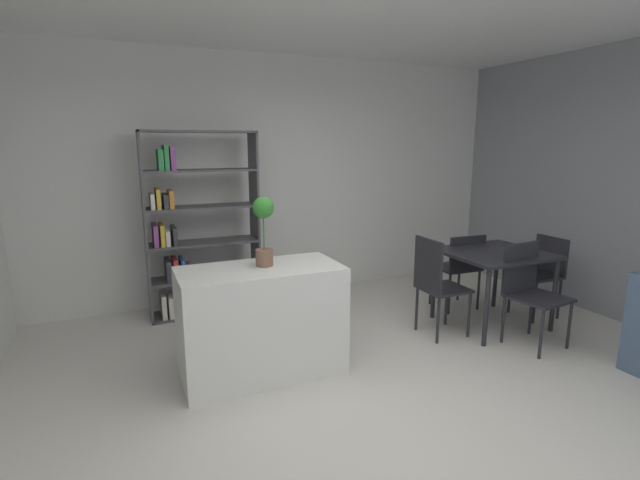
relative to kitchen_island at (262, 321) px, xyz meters
The scene contains 10 objects.
ground_plane 1.07m from the kitchen_island, 56.29° to the right, with size 8.97×8.97×0.00m, color beige.
back_partition 2.26m from the kitchen_island, 74.54° to the left, with size 6.53×0.06×2.83m, color silver.
kitchen_island is the anchor object (origin of this frame).
potted_plant_on_island 0.77m from the kitchen_island, 40.26° to the left, with size 0.17×0.17×0.54m.
open_bookshelf 1.67m from the kitchen_island, 101.00° to the left, with size 1.17×0.36×1.96m.
dining_table 2.45m from the kitchen_island, ahead, with size 0.97×0.89×0.77m.
dining_chair_far 2.50m from the kitchen_island, 12.50° to the left, with size 0.47×0.42×0.86m.
dining_chair_window_side 3.14m from the kitchen_island, ahead, with size 0.41×0.41×0.86m.
dining_chair_near 2.46m from the kitchen_island, ahead, with size 0.51×0.50×0.93m.
dining_chair_island_side 1.74m from the kitchen_island, ahead, with size 0.42×0.41×0.96m.
Camera 1 is at (-1.49, -2.55, 1.82)m, focal length 25.91 mm.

